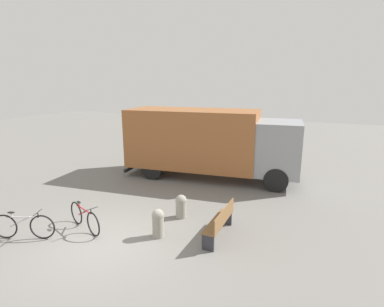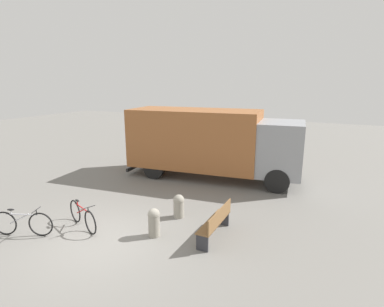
% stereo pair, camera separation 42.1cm
% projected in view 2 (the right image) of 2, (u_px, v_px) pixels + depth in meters
% --- Properties ---
extents(ground_plane, '(60.00, 60.00, 0.00)m').
position_uv_depth(ground_plane, '(102.00, 240.00, 8.57)').
color(ground_plane, slate).
extents(delivery_truck, '(8.08, 3.18, 3.17)m').
position_uv_depth(delivery_truck, '(211.00, 141.00, 13.78)').
color(delivery_truck, '#99592D').
rests_on(delivery_truck, ground).
extents(park_bench, '(0.41, 1.75, 0.91)m').
position_uv_depth(park_bench, '(216.00, 221.00, 8.58)').
color(park_bench, brown).
rests_on(park_bench, ground).
extents(bicycle_near, '(1.72, 0.74, 0.83)m').
position_uv_depth(bicycle_near, '(22.00, 223.00, 8.72)').
color(bicycle_near, black).
rests_on(bicycle_near, ground).
extents(bicycle_middle, '(1.72, 0.73, 0.83)m').
position_uv_depth(bicycle_middle, '(82.00, 216.00, 9.19)').
color(bicycle_middle, black).
rests_on(bicycle_middle, ground).
extents(bollard_near_bench, '(0.35, 0.35, 0.86)m').
position_uv_depth(bollard_near_bench, '(154.00, 221.00, 8.67)').
color(bollard_near_bench, gray).
rests_on(bollard_near_bench, ground).
extents(bollard_far_bench, '(0.37, 0.37, 0.79)m').
position_uv_depth(bollard_far_bench, '(179.00, 205.00, 9.90)').
color(bollard_far_bench, gray).
rests_on(bollard_far_bench, ground).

